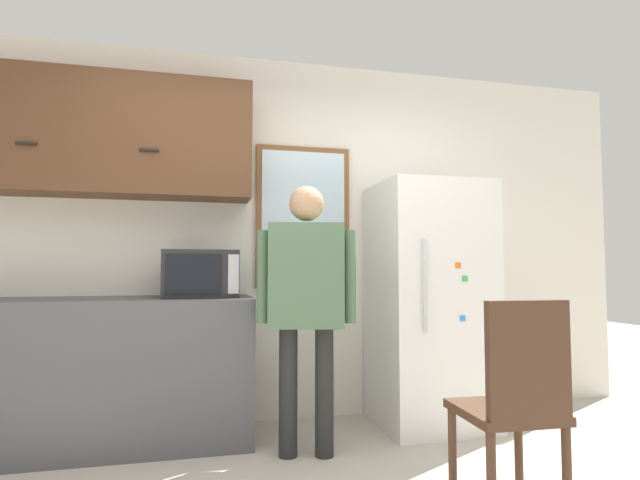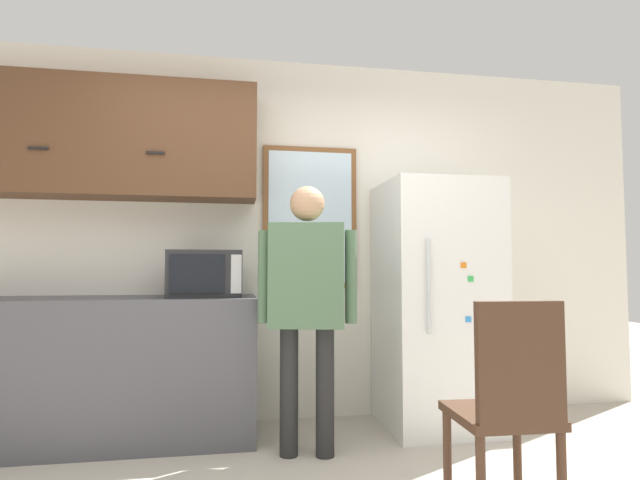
% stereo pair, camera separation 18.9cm
% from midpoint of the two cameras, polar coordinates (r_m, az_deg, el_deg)
% --- Properties ---
extents(back_wall, '(6.00, 0.06, 2.70)m').
position_cam_midpoint_polar(back_wall, '(3.78, -3.87, 0.38)').
color(back_wall, silver).
rests_on(back_wall, ground_plane).
extents(counter, '(2.05, 0.63, 0.92)m').
position_cam_midpoint_polar(counter, '(3.55, -23.10, -13.53)').
color(counter, '#4C4C51').
rests_on(counter, ground_plane).
extents(upper_cabinets, '(2.05, 0.35, 0.81)m').
position_cam_midpoint_polar(upper_cabinets, '(3.74, -22.01, 10.66)').
color(upper_cabinets, '#51331E').
extents(microwave, '(0.47, 0.41, 0.31)m').
position_cam_midpoint_polar(microwave, '(3.38, -11.37, -3.80)').
color(microwave, '#232326').
rests_on(microwave, counter).
extents(person, '(0.59, 0.31, 1.61)m').
position_cam_midpoint_polar(person, '(3.02, 0.32, -5.74)').
color(person, black).
rests_on(person, ground_plane).
extents(refrigerator, '(0.76, 0.74, 1.72)m').
position_cam_midpoint_polar(refrigerator, '(3.69, 14.62, -7.04)').
color(refrigerator, white).
rests_on(refrigerator, ground_plane).
extents(chair, '(0.43, 0.43, 0.97)m').
position_cam_midpoint_polar(chair, '(2.41, 22.97, -16.71)').
color(chair, '#472D1E').
rests_on(chair, ground_plane).
extents(window, '(0.72, 0.05, 1.07)m').
position_cam_midpoint_polar(window, '(3.78, 0.29, 2.64)').
color(window, brown).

